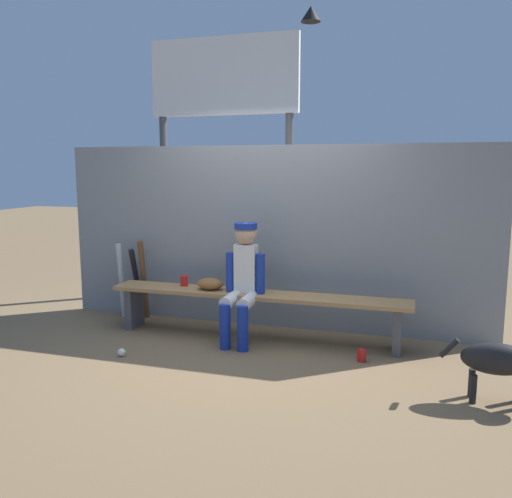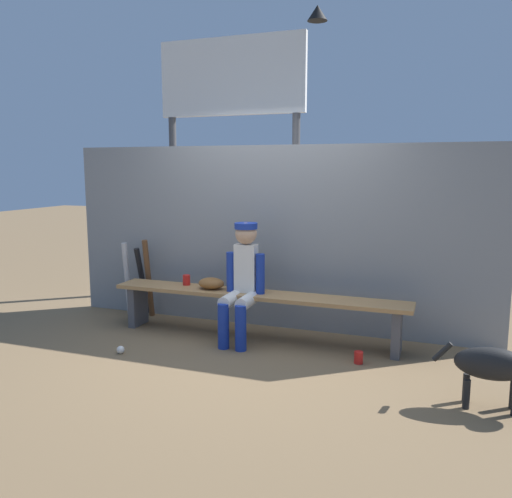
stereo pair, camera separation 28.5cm
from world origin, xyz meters
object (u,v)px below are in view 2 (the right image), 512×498
Objects in this scene: player_seated at (242,278)px; dog at (501,365)px; bat_wood_dark at (148,279)px; bat_aluminum_silver at (127,279)px; bat_aluminum_black at (142,281)px; scoreboard at (235,104)px; dugout_bench at (256,302)px; baseball_glove at (211,283)px; cup_on_bench at (186,280)px; cup_on_ground at (359,357)px; baseball at (121,350)px.

dog is (2.31, -0.78, -0.32)m from player_seated.
bat_aluminum_silver is (-0.29, 0.01, -0.03)m from bat_wood_dark.
bat_aluminum_black is 0.23× the size of scoreboard.
dugout_bench is 3.55× the size of bat_aluminum_silver.
baseball_glove is 0.99m from bat_wood_dark.
baseball_glove reaches higher than cup_on_bench.
bat_aluminum_black is (-1.08, 0.39, -0.14)m from baseball_glove.
dog reaches higher than cup_on_ground.
baseball_glove is 0.30× the size of bat_wood_dark.
bat_wood_dark is 2.65m from cup_on_ground.
dog is at bearing -18.39° from baseball_glove.
bat_aluminum_silver reaches higher than bat_aluminum_black.
scoreboard is at bearing 118.53° from dugout_bench.
scoreboard is at bearing 59.38° from bat_aluminum_black.
dog is at bearing -18.74° from player_seated.
scoreboard is (0.57, 1.30, 2.09)m from bat_wood_dark.
scoreboard is (0.71, 1.21, 2.15)m from bat_aluminum_black.
bat_wood_dark reaches higher than baseball_glove.
cup_on_bench is (0.22, 0.93, 0.50)m from baseball.
cup_on_bench is (0.75, -0.31, 0.13)m from bat_aluminum_black.
dog is (2.20, -0.90, -0.05)m from dugout_bench.
cup_on_bench is at bearing -14.00° from bat_aluminum_silver.
player_seated is 1.69m from bat_aluminum_silver.
scoreboard reaches higher than cup_on_ground.
baseball_glove reaches higher than dog.
bat_aluminum_silver is 4.11m from dog.
scoreboard reaches higher than player_seated.
player_seated is 2.66m from scoreboard.
player_seated reaches higher than bat_wood_dark.
dog is (2.70, -0.90, -0.21)m from baseball_glove.
bat_aluminum_silver is (-1.73, 0.30, 0.05)m from dugout_bench.
cup_on_ground is 1.00× the size of cup_on_bench.
cup_on_bench reaches higher than cup_on_ground.
scoreboard reaches higher than dog.
cup_on_bench is 3.19m from dog.
scoreboard is at bearing 103.02° from baseball_glove.
player_seated is at bearing 161.26° from dog.
scoreboard is at bearing 56.15° from bat_aluminum_silver.
cup_on_ground is at bearing 13.55° from baseball.
bat_aluminum_black is 2.80m from cup_on_ground.
bat_aluminum_black reaches higher than baseball_glove.
player_seated is at bearing 37.88° from baseball.
baseball is 0.67× the size of cup_on_bench.
cup_on_ground is (1.21, -0.22, -0.60)m from player_seated.
baseball_glove is 1.28m from bat_aluminum_silver.
dugout_bench is at bearing -61.47° from scoreboard.
player_seated reaches higher than baseball_glove.
player_seated is (-0.11, -0.11, 0.27)m from dugout_bench.
dugout_bench is 1.20m from cup_on_ground.
player_seated is 2.46m from dog.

